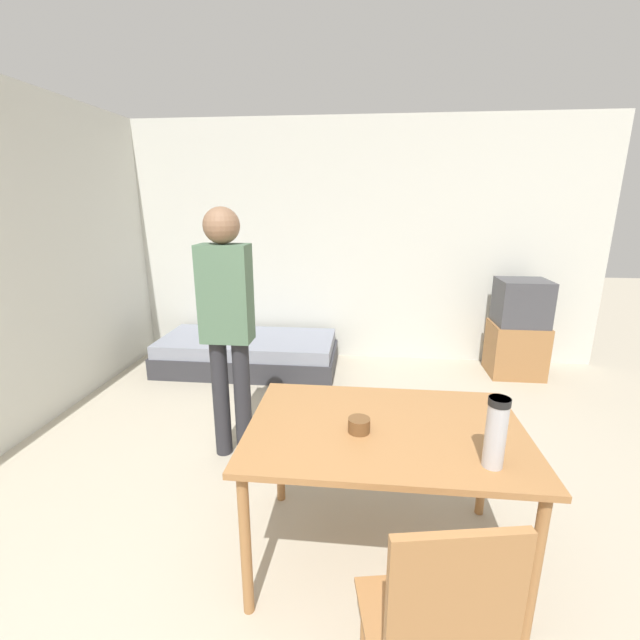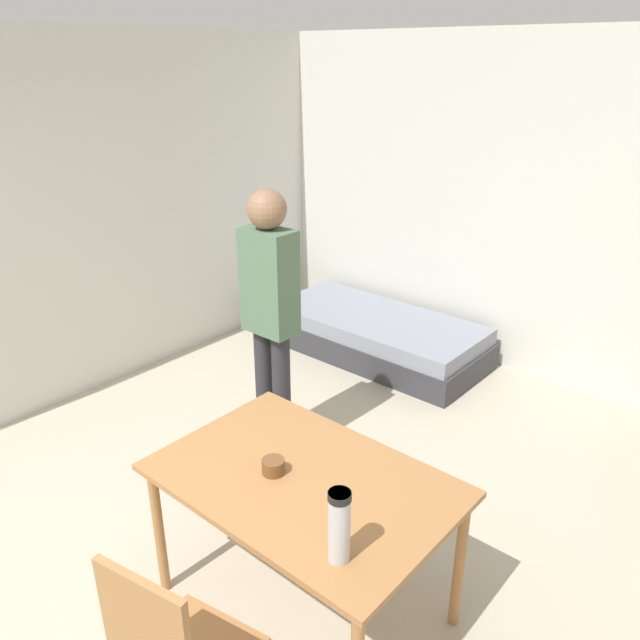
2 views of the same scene
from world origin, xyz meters
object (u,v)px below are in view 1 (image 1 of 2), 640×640
object	(u,v)px
dining_table	(385,441)
mate_bowl	(359,425)
tv	(518,330)
daybed	(248,353)
wooden_chair	(438,633)
person_standing	(227,317)
thermos_flask	(496,430)

from	to	relation	value
dining_table	mate_bowl	bearing A→B (deg)	-154.42
tv	mate_bowl	world-z (taller)	tv
daybed	wooden_chair	bearing A→B (deg)	-65.55
tv	dining_table	bearing A→B (deg)	-119.81
dining_table	person_standing	bearing A→B (deg)	140.82
wooden_chair	thermos_flask	xyz separation A→B (m)	(0.29, 0.57, 0.38)
tv	thermos_flask	bearing A→B (deg)	-110.47
thermos_flask	person_standing	bearing A→B (deg)	142.57
dining_table	person_standing	world-z (taller)	person_standing
tv	mate_bowl	xyz separation A→B (m)	(-1.64, -2.70, 0.29)
wooden_chair	person_standing	xyz separation A→B (m)	(-1.18, 1.70, 0.51)
tv	wooden_chair	world-z (taller)	tv
wooden_chair	dining_table	bearing A→B (deg)	98.96
tv	dining_table	distance (m)	3.05
dining_table	daybed	bearing A→B (deg)	119.04
daybed	mate_bowl	xyz separation A→B (m)	(1.26, -2.57, 0.62)
tv	dining_table	xyz separation A→B (m)	(-1.51, -2.64, 0.18)
person_standing	thermos_flask	xyz separation A→B (m)	(1.48, -1.13, -0.13)
daybed	dining_table	distance (m)	2.91
tv	thermos_flask	world-z (taller)	thermos_flask
tv	person_standing	bearing A→B (deg)	-145.15
daybed	dining_table	xyz separation A→B (m)	(1.39, -2.51, 0.50)
daybed	dining_table	world-z (taller)	dining_table
thermos_flask	wooden_chair	bearing A→B (deg)	-116.94
mate_bowl	dining_table	bearing A→B (deg)	25.58
dining_table	mate_bowl	distance (m)	0.18
tv	mate_bowl	size ratio (longest dim) A/B	9.90
daybed	wooden_chair	world-z (taller)	wooden_chair
thermos_flask	daybed	bearing A→B (deg)	123.17
dining_table	wooden_chair	size ratio (longest dim) A/B	1.34
wooden_chair	thermos_flask	bearing A→B (deg)	63.06
daybed	person_standing	size ratio (longest dim) A/B	1.09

